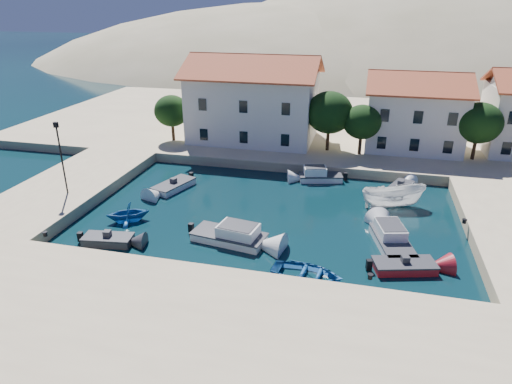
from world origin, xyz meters
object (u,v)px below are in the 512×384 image
cabin_cruiser_east (392,241)px  cabin_cruiser_south (229,235)px  building_mid (415,110)px  lamppost (60,151)px  building_left (254,97)px  rowboat_south (307,278)px  boat_east (392,207)px

cabin_cruiser_east → cabin_cruiser_south: bearing=84.7°
building_mid → cabin_cruiser_south: size_ratio=1.84×
lamppost → cabin_cruiser_south: lamppost is taller
building_left → lamppost: bearing=-119.9°
lamppost → rowboat_south: lamppost is taller
cabin_cruiser_east → building_left: bearing=21.4°
building_mid → boat_east: 16.07m
building_left → cabin_cruiser_east: (15.51, -21.06, -5.46)m
building_mid → cabin_cruiser_south: bearing=-120.4°
rowboat_south → boat_east: (5.60, 12.47, 0.00)m
building_left → cabin_cruiser_east: 26.72m
building_left → boat_east: 21.91m
lamppost → cabin_cruiser_east: (27.01, -1.06, -4.28)m
building_mid → cabin_cruiser_east: building_mid is taller
lamppost → boat_east: size_ratio=1.13×
cabin_cruiser_south → building_left: bearing=108.4°
lamppost → building_mid: bearing=35.4°
building_mid → cabin_cruiser_east: size_ratio=1.89×
cabin_cruiser_south → rowboat_south: (6.22, -3.46, -0.48)m
lamppost → cabin_cruiser_south: size_ratio=1.09×
rowboat_south → cabin_cruiser_south: bearing=67.0°
cabin_cruiser_south → boat_east: bearing=46.1°
boat_east → lamppost: bearing=83.1°
building_mid → building_left: bearing=-176.8°
building_left → lamppost: 23.10m
lamppost → boat_east: lamppost is taller
cabin_cruiser_east → boat_east: bearing=-16.9°
building_left → building_mid: size_ratio=1.40×
lamppost → rowboat_south: (21.64, -6.50, -4.75)m
building_mid → rowboat_south: 29.07m
lamppost → rowboat_south: size_ratio=1.37×
building_left → cabin_cruiser_east: bearing=-53.6°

